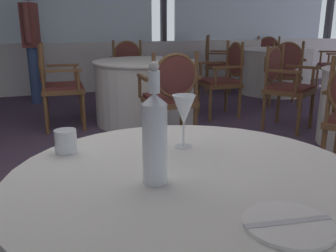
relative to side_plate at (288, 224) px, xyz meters
The scene contains 18 objects.
ground_plane 1.83m from the side_plate, 96.51° to the left, with size 15.07×15.07×0.00m, color #47384C.
window_wall_far 5.95m from the side_plate, 91.82° to the left, with size 11.59×0.14×2.70m.
side_plate is the anchor object (origin of this frame).
butter_knife 0.01m from the side_plate, ahead, with size 0.21×0.02×0.00m, color silver.
water_bottle 0.41m from the side_plate, 123.50° to the left, with size 0.07×0.07×0.35m.
wine_glass 0.60m from the side_plate, 92.68° to the left, with size 0.08×0.08×0.19m.
water_tumbler 0.80m from the side_plate, 123.38° to the left, with size 0.08×0.08×0.08m, color white.
background_table_0 3.73m from the side_plate, 79.62° to the left, with size 1.25×1.25×0.75m.
dining_chair_0_0 3.71m from the side_plate, 95.93° to the left, with size 0.49×0.55×0.97m.
dining_chair_0_1 2.68m from the side_plate, 76.38° to the left, with size 0.55×0.49×0.94m.
dining_chair_0_2 4.00m from the side_plate, 64.50° to the left, with size 0.49×0.55×0.96m.
dining_chair_0_3 4.75m from the side_plate, 81.45° to the left, with size 0.55×0.49×0.93m.
dining_chair_1_0 3.55m from the side_plate, 54.38° to the left, with size 0.65×0.63×0.94m.
background_table_3 5.81m from the side_plate, 55.66° to the left, with size 1.22×1.22×0.75m.
dining_chair_3_0 5.76m from the side_plate, 66.00° to the left, with size 0.62×0.64×0.97m.
dining_chair_3_1 4.77m from the side_plate, 54.10° to the left, with size 0.64×0.62×0.94m.
dining_chair_3_3 6.82m from the side_plate, 56.75° to the left, with size 0.64×0.62×0.92m.
diner_person_0 5.33m from the side_plate, 96.61° to the left, with size 0.26×0.52×1.70m.
Camera 1 is at (-0.31, -2.27, 1.19)m, focal length 39.38 mm.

